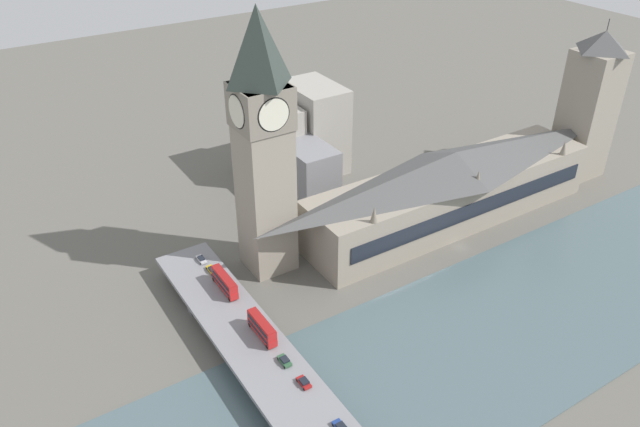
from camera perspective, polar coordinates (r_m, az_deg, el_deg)
The scene contains 15 objects.
ground_plane at distance 201.01m, azimuth 12.67°, elevation -3.03°, with size 600.00×600.00×0.00m, color #605E56.
river_water at distance 184.36m, azimuth 19.83°, elevation -7.89°, with size 54.79×360.00×0.30m, color #4C6066.
parliament_hall at distance 207.89m, azimuth 11.98°, elevation 2.37°, with size 23.06×104.68×25.17m.
clock_tower at distance 168.74m, azimuth -5.26°, elevation 6.57°, with size 14.33×14.33×76.78m.
victoria_tower at distance 247.99m, azimuth 23.37°, elevation 9.05°, with size 15.39×15.39×57.91m.
road_bridge at distance 140.95m, azimuth -1.40°, elevation -17.86°, with size 141.59×15.70×5.85m.
double_decker_bus_lead at distance 154.91m, azimuth -5.33°, elevation -10.33°, with size 11.17×2.51×5.01m.
double_decker_bus_rear at distance 170.10m, azimuth -8.72°, elevation -6.18°, with size 11.97×2.49×4.87m.
car_northbound_lead at distance 183.14m, azimuth -10.80°, elevation -4.12°, with size 4.38×1.78×1.26m.
car_northbound_mid at distance 149.31m, azimuth -3.26°, elevation -13.28°, with size 4.11×1.90×1.43m.
car_northbound_tail at distance 178.35m, azimuth -9.85°, elevation -5.10°, with size 4.64×1.81×1.29m.
car_southbound_mid at distance 144.54m, azimuth -1.48°, elevation -15.16°, with size 4.03×1.92×1.39m.
city_block_west at distance 233.17m, azimuth -4.49°, elevation 6.83°, with size 28.33×14.12×28.46m.
city_block_center at distance 237.03m, azimuth -0.49°, elevation 7.93°, with size 25.51×16.79×32.75m.
city_block_east at distance 218.98m, azimuth -1.21°, elevation 3.91°, with size 23.32×14.35×19.71m.
Camera 1 is at (-112.24, 123.50, 112.04)m, focal length 35.00 mm.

